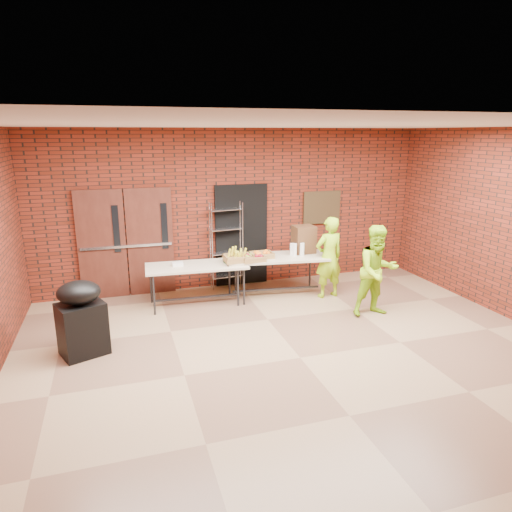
{
  "coord_description": "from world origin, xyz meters",
  "views": [
    {
      "loc": [
        -2.36,
        -5.44,
        3.1
      ],
      "look_at": [
        -0.23,
        1.4,
        1.16
      ],
      "focal_mm": 32.0,
      "sensor_mm": 36.0,
      "label": 1
    }
  ],
  "objects_px": {
    "covered_grill": "(81,318)",
    "volunteer_woman": "(329,257)",
    "table_left": "(197,268)",
    "volunteer_man": "(377,271)",
    "table_right": "(276,260)",
    "coffee_dispenser": "(304,239)",
    "wire_rack": "(227,246)"
  },
  "relations": [
    {
      "from": "table_right",
      "to": "volunteer_woman",
      "type": "relative_size",
      "value": 1.28
    },
    {
      "from": "wire_rack",
      "to": "volunteer_man",
      "type": "xyz_separation_m",
      "value": [
        2.13,
        -2.21,
        -0.09
      ]
    },
    {
      "from": "table_left",
      "to": "volunteer_woman",
      "type": "relative_size",
      "value": 1.19
    },
    {
      "from": "table_right",
      "to": "wire_rack",
      "type": "bearing_deg",
      "value": 143.54
    },
    {
      "from": "coffee_dispenser",
      "to": "volunteer_woman",
      "type": "height_order",
      "value": "volunteer_woman"
    },
    {
      "from": "coffee_dispenser",
      "to": "volunteer_man",
      "type": "relative_size",
      "value": 0.34
    },
    {
      "from": "table_left",
      "to": "coffee_dispenser",
      "type": "height_order",
      "value": "coffee_dispenser"
    },
    {
      "from": "wire_rack",
      "to": "volunteer_woman",
      "type": "height_order",
      "value": "wire_rack"
    },
    {
      "from": "table_right",
      "to": "volunteer_woman",
      "type": "xyz_separation_m",
      "value": [
        0.94,
        -0.36,
        0.06
      ]
    },
    {
      "from": "table_right",
      "to": "volunteer_man",
      "type": "xyz_separation_m",
      "value": [
        1.33,
        -1.45,
        0.07
      ]
    },
    {
      "from": "coffee_dispenser",
      "to": "volunteer_woman",
      "type": "bearing_deg",
      "value": -56.48
    },
    {
      "from": "volunteer_man",
      "to": "table_left",
      "type": "bearing_deg",
      "value": 153.81
    },
    {
      "from": "coffee_dispenser",
      "to": "covered_grill",
      "type": "relative_size",
      "value": 0.49
    },
    {
      "from": "covered_grill",
      "to": "volunteer_woman",
      "type": "bearing_deg",
      "value": -7.16
    },
    {
      "from": "table_right",
      "to": "volunteer_woman",
      "type": "height_order",
      "value": "volunteer_woman"
    },
    {
      "from": "table_left",
      "to": "coffee_dispenser",
      "type": "distance_m",
      "value": 2.21
    },
    {
      "from": "wire_rack",
      "to": "covered_grill",
      "type": "distance_m",
      "value": 3.53
    },
    {
      "from": "volunteer_woman",
      "to": "volunteer_man",
      "type": "relative_size",
      "value": 0.99
    },
    {
      "from": "covered_grill",
      "to": "volunteer_woman",
      "type": "height_order",
      "value": "volunteer_woman"
    },
    {
      "from": "table_left",
      "to": "volunteer_man",
      "type": "relative_size",
      "value": 1.18
    },
    {
      "from": "wire_rack",
      "to": "covered_grill",
      "type": "relative_size",
      "value": 1.61
    },
    {
      "from": "wire_rack",
      "to": "table_right",
      "type": "height_order",
      "value": "wire_rack"
    },
    {
      "from": "wire_rack",
      "to": "coffee_dispenser",
      "type": "xyz_separation_m",
      "value": [
        1.42,
        -0.64,
        0.18
      ]
    },
    {
      "from": "table_left",
      "to": "table_right",
      "type": "height_order",
      "value": "table_right"
    },
    {
      "from": "table_right",
      "to": "coffee_dispenser",
      "type": "height_order",
      "value": "coffee_dispenser"
    },
    {
      "from": "table_right",
      "to": "volunteer_man",
      "type": "height_order",
      "value": "volunteer_man"
    },
    {
      "from": "table_left",
      "to": "volunteer_man",
      "type": "distance_m",
      "value": 3.23
    },
    {
      "from": "wire_rack",
      "to": "volunteer_woman",
      "type": "bearing_deg",
      "value": -39.93
    },
    {
      "from": "table_right",
      "to": "volunteer_man",
      "type": "distance_m",
      "value": 1.96
    },
    {
      "from": "wire_rack",
      "to": "table_left",
      "type": "bearing_deg",
      "value": -141.7
    },
    {
      "from": "table_right",
      "to": "table_left",
      "type": "bearing_deg",
      "value": -172.76
    },
    {
      "from": "coffee_dispenser",
      "to": "table_left",
      "type": "bearing_deg",
      "value": -176.72
    }
  ]
}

